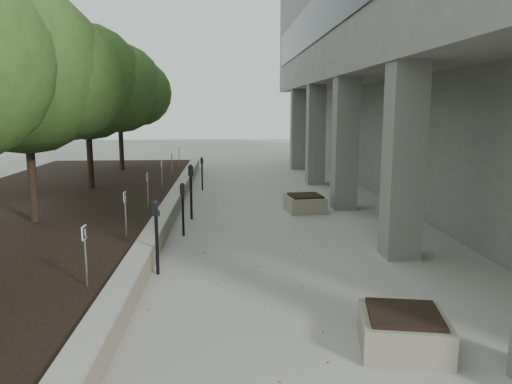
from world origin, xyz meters
name	(u,v)px	position (x,y,z in m)	size (l,w,h in m)	color
retaining_wall	(166,217)	(-1.82, 9.00, 0.25)	(0.39, 26.00, 0.50)	gray
planting_bed	(23,221)	(-5.50, 9.00, 0.20)	(7.00, 26.00, 0.40)	black
crabapple_tree_3	(27,107)	(-4.80, 8.00, 3.12)	(4.60, 4.00, 5.44)	#2D511F
crabapple_tree_4	(87,107)	(-4.80, 13.00, 3.12)	(4.60, 4.00, 5.44)	#2D511F
crabapple_tree_5	(119,107)	(-4.80, 18.00, 3.12)	(4.60, 4.00, 5.44)	#2D511F
parking_sign_3	(86,256)	(-2.35, 3.50, 0.88)	(0.04, 0.22, 0.96)	black
parking_sign_4	(126,214)	(-2.35, 6.50, 0.88)	(0.04, 0.22, 0.96)	black
parking_sign_5	(148,190)	(-2.35, 9.50, 0.88)	(0.04, 0.22, 0.96)	black
parking_sign_6	(162,175)	(-2.35, 12.50, 0.88)	(0.04, 0.22, 0.96)	black
parking_sign_7	(172,165)	(-2.35, 15.50, 0.88)	(0.04, 0.22, 0.96)	black
parking_sign_8	(179,157)	(-2.35, 18.50, 0.88)	(0.04, 0.22, 0.96)	black
parking_meter_2	(157,238)	(-1.52, 5.17, 0.71)	(0.14, 0.10, 1.42)	black
parking_meter_3	(183,209)	(-1.28, 7.96, 0.66)	(0.13, 0.09, 1.32)	black
parking_meter_4	(191,192)	(-1.21, 9.78, 0.78)	(0.15, 0.11, 1.55)	black
parking_meter_5	(202,174)	(-1.14, 14.66, 0.63)	(0.13, 0.09, 1.27)	black
planter_front	(403,330)	(2.06, 2.05, 0.25)	(1.08, 1.08, 0.51)	gray
planter_back	(305,203)	(2.15, 10.64, 0.26)	(1.10, 1.10, 0.51)	gray
berry_scatter	(233,275)	(-0.10, 5.00, 0.01)	(3.30, 14.10, 0.02)	maroon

